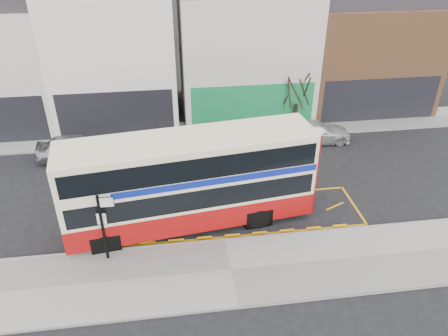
{
  "coord_description": "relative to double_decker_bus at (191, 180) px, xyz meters",
  "views": [
    {
      "loc": [
        -2.13,
        -15.6,
        13.27
      ],
      "look_at": [
        0.3,
        2.0,
        2.53
      ],
      "focal_mm": 35.0,
      "sensor_mm": 36.0,
      "label": 1
    }
  ],
  "objects": [
    {
      "name": "far_pavement",
      "position": [
        1.34,
        9.7,
        -2.34
      ],
      "size": [
        50.0,
        3.0,
        0.15
      ],
      "primitive_type": "cube",
      "color": "gray",
      "rests_on": "ground"
    },
    {
      "name": "pavement",
      "position": [
        1.34,
        -3.6,
        -2.34
      ],
      "size": [
        40.0,
        4.0,
        0.15
      ],
      "primitive_type": "cube",
      "color": "gray",
      "rests_on": "ground"
    },
    {
      "name": "road_markings",
      "position": [
        1.34,
        0.3,
        -2.41
      ],
      "size": [
        14.0,
        3.4,
        0.01
      ],
      "primitive_type": null,
      "color": "orange",
      "rests_on": "ground"
    },
    {
      "name": "double_decker_bus",
      "position": [
        0.0,
        0.0,
        0.0
      ],
      "size": [
        11.74,
        4.08,
        4.59
      ],
      "rotation": [
        0.0,
        0.0,
        0.13
      ],
      "color": "#FBE8BF",
      "rests_on": "ground"
    },
    {
      "name": "kerb",
      "position": [
        1.34,
        -1.68,
        -2.34
      ],
      "size": [
        40.0,
        0.15,
        0.15
      ],
      "primitive_type": "cube",
      "color": "gray",
      "rests_on": "ground"
    },
    {
      "name": "terrace_green_shop",
      "position": [
        4.84,
        13.68,
        2.66
      ],
      "size": [
        9.0,
        8.01,
        11.3
      ],
      "color": "beige",
      "rests_on": "ground"
    },
    {
      "name": "street_tree_right",
      "position": [
        7.73,
        9.36,
        0.96
      ],
      "size": [
        2.29,
        2.29,
        4.95
      ],
      "color": "#302115",
      "rests_on": "ground"
    },
    {
      "name": "terrace_right",
      "position": [
        13.84,
        13.68,
        2.16
      ],
      "size": [
        9.0,
        8.01,
        10.3
      ],
      "color": "#99633D",
      "rests_on": "ground"
    },
    {
      "name": "ground",
      "position": [
        1.34,
        -1.3,
        -2.42
      ],
      "size": [
        120.0,
        120.0,
        0.0
      ],
      "primitive_type": "plane",
      "color": "black",
      "rests_on": "ground"
    },
    {
      "name": "car_grey",
      "position": [
        2.4,
        8.04,
        -1.8
      ],
      "size": [
        3.96,
        2.17,
        1.24
      ],
      "primitive_type": "imported",
      "rotation": [
        0.0,
        0.0,
        1.81
      ],
      "color": "#3E4145",
      "rests_on": "ground"
    },
    {
      "name": "car_silver",
      "position": [
        -6.53,
        7.24,
        -1.65
      ],
      "size": [
        4.59,
        2.11,
        1.52
      ],
      "primitive_type": "imported",
      "rotation": [
        0.0,
        0.0,
        1.64
      ],
      "color": "#A3A2A7",
      "rests_on": "ground"
    },
    {
      "name": "terrace_left",
      "position": [
        -4.16,
        13.68,
        2.91
      ],
      "size": [
        8.0,
        8.01,
        11.8
      ],
      "color": "white",
      "rests_on": "ground"
    },
    {
      "name": "car_white",
      "position": [
        8.44,
        7.4,
        -1.72
      ],
      "size": [
        4.82,
        2.03,
        1.39
      ],
      "primitive_type": "imported",
      "rotation": [
        0.0,
        0.0,
        1.55
      ],
      "color": "beige",
      "rests_on": "ground"
    },
    {
      "name": "bus_stop_post",
      "position": [
        -3.76,
        -2.16,
        -0.33
      ],
      "size": [
        0.81,
        0.14,
        3.25
      ],
      "rotation": [
        0.0,
        0.0,
        -0.03
      ],
      "color": "black",
      "rests_on": "pavement"
    }
  ]
}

